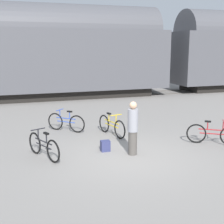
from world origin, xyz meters
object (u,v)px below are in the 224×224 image
(bicycle_maroon, at_px, (213,134))
(bicycle_yellow, at_px, (112,126))
(backpack, at_px, (105,146))
(person_in_grey, at_px, (133,128))
(bicycle_blue, at_px, (66,122))
(bicycle_black, at_px, (44,146))
(freight_train, at_px, (62,50))

(bicycle_maroon, distance_m, bicycle_yellow, 3.51)
(bicycle_yellow, xyz_separation_m, backpack, (-0.74, -1.61, -0.18))
(bicycle_maroon, xyz_separation_m, person_in_grey, (-2.89, -0.09, 0.47))
(person_in_grey, bearing_deg, bicycle_blue, -169.18)
(person_in_grey, height_order, backpack, person_in_grey)
(bicycle_black, distance_m, bicycle_yellow, 3.07)
(freight_train, distance_m, bicycle_blue, 8.55)
(bicycle_blue, height_order, backpack, bicycle_blue)
(bicycle_maroon, distance_m, person_in_grey, 2.93)
(bicycle_blue, bearing_deg, bicycle_maroon, -36.12)
(bicycle_maroon, relative_size, person_in_grey, 0.91)
(bicycle_maroon, distance_m, bicycle_blue, 5.33)
(bicycle_maroon, xyz_separation_m, backpack, (-3.58, 0.45, -0.18))
(bicycle_blue, relative_size, backpack, 3.61)
(bicycle_maroon, relative_size, bicycle_yellow, 0.88)
(bicycle_yellow, bearing_deg, person_in_grey, -91.50)
(freight_train, distance_m, backpack, 11.11)
(freight_train, distance_m, bicycle_yellow, 9.50)
(bicycle_blue, distance_m, backpack, 2.80)
(freight_train, height_order, backpack, freight_train)
(bicycle_maroon, xyz_separation_m, bicycle_yellow, (-2.84, 2.06, 0.01))
(bicycle_black, height_order, person_in_grey, person_in_grey)
(person_in_grey, bearing_deg, bicycle_maroon, 79.10)
(bicycle_black, xyz_separation_m, person_in_grey, (2.55, -0.54, 0.46))
(bicycle_black, relative_size, bicycle_yellow, 0.94)
(freight_train, xyz_separation_m, backpack, (-0.51, -10.73, -2.82))
(backpack, bearing_deg, person_in_grey, -38.25)
(bicycle_black, bearing_deg, bicycle_blue, 67.21)
(bicycle_black, relative_size, backpack, 4.57)
(bicycle_black, xyz_separation_m, backpack, (1.86, 0.00, -0.18))
(backpack, bearing_deg, bicycle_black, -179.94)
(bicycle_black, xyz_separation_m, bicycle_maroon, (5.44, -0.44, -0.00))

